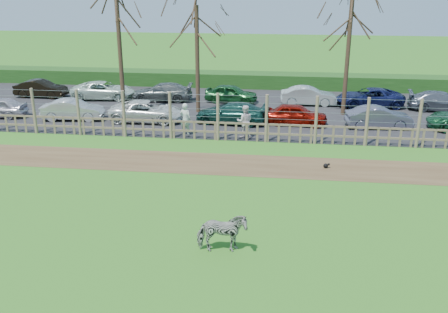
# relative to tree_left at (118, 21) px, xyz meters

# --- Properties ---
(ground) EXTENTS (120.00, 120.00, 0.00)m
(ground) POSITION_rel_tree_left_xyz_m (6.50, -12.50, -5.62)
(ground) COLOR #508A27
(ground) RESTS_ON ground
(dirt_strip) EXTENTS (34.00, 2.80, 0.01)m
(dirt_strip) POSITION_rel_tree_left_xyz_m (6.50, -8.00, -5.61)
(dirt_strip) COLOR brown
(dirt_strip) RESTS_ON ground
(asphalt) EXTENTS (44.00, 13.00, 0.04)m
(asphalt) POSITION_rel_tree_left_xyz_m (6.50, 2.00, -5.60)
(asphalt) COLOR #232326
(asphalt) RESTS_ON ground
(hedge) EXTENTS (46.00, 2.00, 1.10)m
(hedge) POSITION_rel_tree_left_xyz_m (6.50, 9.00, -5.07)
(hedge) COLOR #1E4716
(hedge) RESTS_ON ground
(fence) EXTENTS (30.16, 0.16, 2.50)m
(fence) POSITION_rel_tree_left_xyz_m (6.50, -4.50, -4.81)
(fence) COLOR brown
(fence) RESTS_ON ground
(tree_left) EXTENTS (4.80, 4.80, 7.88)m
(tree_left) POSITION_rel_tree_left_xyz_m (0.00, 0.00, 0.00)
(tree_left) COLOR #3D2B1E
(tree_left) RESTS_ON ground
(tree_mid) EXTENTS (4.80, 4.80, 6.83)m
(tree_mid) POSITION_rel_tree_left_xyz_m (4.50, 1.00, -0.75)
(tree_mid) COLOR #3D2B1E
(tree_mid) RESTS_ON ground
(tree_right) EXTENTS (4.80, 4.80, 7.35)m
(tree_right) POSITION_rel_tree_left_xyz_m (13.50, 1.50, -0.37)
(tree_right) COLOR #3D2B1E
(tree_right) RESTS_ON ground
(zebra) EXTENTS (1.63, 0.93, 1.30)m
(zebra) POSITION_rel_tree_left_xyz_m (8.13, -15.65, -4.96)
(zebra) COLOR gray
(zebra) RESTS_ON ground
(visitor_a) EXTENTS (0.73, 0.59, 1.72)m
(visitor_a) POSITION_rel_tree_left_xyz_m (4.66, -3.85, -4.71)
(visitor_a) COLOR silver
(visitor_a) RESTS_ON asphalt
(visitor_b) EXTENTS (0.90, 0.74, 1.72)m
(visitor_b) POSITION_rel_tree_left_xyz_m (7.84, -3.92, -4.71)
(visitor_b) COLOR silver
(visitor_b) RESTS_ON asphalt
(crow) EXTENTS (0.29, 0.22, 0.24)m
(crow) POSITION_rel_tree_left_xyz_m (11.84, -7.93, -5.50)
(crow) COLOR black
(crow) RESTS_ON ground
(car_1) EXTENTS (3.77, 1.71, 1.20)m
(car_1) POSITION_rel_tree_left_xyz_m (-2.56, -1.73, -4.98)
(car_1) COLOR #B9B9B8
(car_1) RESTS_ON asphalt
(car_2) EXTENTS (4.34, 2.03, 1.20)m
(car_2) POSITION_rel_tree_left_xyz_m (1.88, -1.52, -4.98)
(car_2) COLOR silver
(car_2) RESTS_ON asphalt
(car_3) EXTENTS (4.29, 2.10, 1.20)m
(car_3) POSITION_rel_tree_left_xyz_m (6.85, -1.33, -4.98)
(car_3) COLOR #174138
(car_3) RESTS_ON asphalt
(car_4) EXTENTS (3.62, 1.69, 1.20)m
(car_4) POSITION_rel_tree_left_xyz_m (10.58, -1.17, -4.98)
(car_4) COLOR maroon
(car_4) RESTS_ON asphalt
(car_5) EXTENTS (3.74, 1.60, 1.20)m
(car_5) POSITION_rel_tree_left_xyz_m (15.17, -1.24, -4.98)
(car_5) COLOR #545568
(car_5) RESTS_ON asphalt
(car_7) EXTENTS (3.68, 1.37, 1.20)m
(car_7) POSITION_rel_tree_left_xyz_m (-7.20, 3.67, -4.98)
(car_7) COLOR black
(car_7) RESTS_ON asphalt
(car_8) EXTENTS (4.50, 2.42, 1.20)m
(car_8) POSITION_rel_tree_left_xyz_m (-2.65, 3.68, -4.98)
(car_8) COLOR silver
(car_8) RESTS_ON asphalt
(car_9) EXTENTS (4.24, 1.96, 1.20)m
(car_9) POSITION_rel_tree_left_xyz_m (1.54, 3.63, -4.98)
(car_9) COLOR #5B615D
(car_9) RESTS_ON asphalt
(car_10) EXTENTS (3.66, 1.81, 1.20)m
(car_10) POSITION_rel_tree_left_xyz_m (6.29, 3.79, -4.98)
(car_10) COLOR #1A5825
(car_10) RESTS_ON asphalt
(car_11) EXTENTS (3.69, 1.41, 1.20)m
(car_11) POSITION_rel_tree_left_xyz_m (11.44, 3.71, -4.98)
(car_11) COLOR #B9C2BA
(car_11) RESTS_ON asphalt
(car_12) EXTENTS (4.48, 2.37, 1.20)m
(car_12) POSITION_rel_tree_left_xyz_m (15.38, 3.72, -4.98)
(car_12) COLOR #171E4E
(car_12) RESTS_ON asphalt
(car_13) EXTENTS (4.33, 2.23, 1.20)m
(car_13) POSITION_rel_tree_left_xyz_m (19.77, 3.14, -4.98)
(car_13) COLOR slate
(car_13) RESTS_ON asphalt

